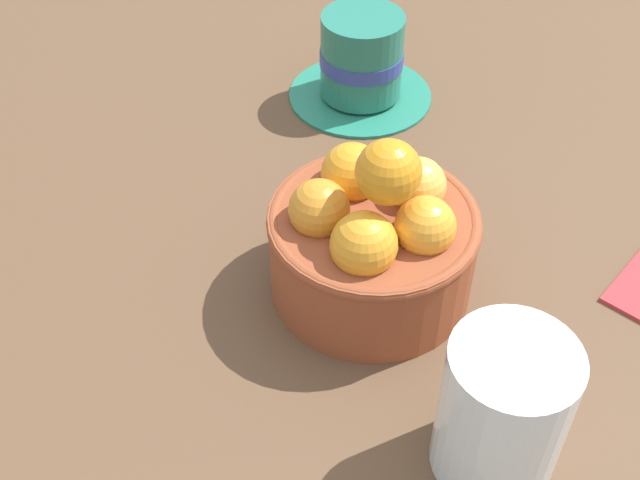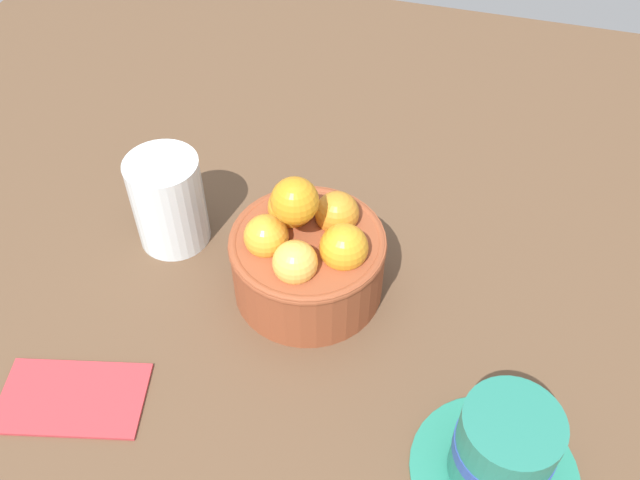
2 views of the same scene
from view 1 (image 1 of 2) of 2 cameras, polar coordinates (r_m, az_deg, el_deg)
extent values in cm
cube|color=brown|center=(60.37, 3.44, -4.71)|extent=(123.54, 116.89, 4.77)
cylinder|color=brown|center=(56.13, 3.68, -0.84)|extent=(14.24, 14.24, 6.82)
torus|color=brown|center=(54.04, 3.83, 1.41)|extent=(14.44, 14.44, 1.00)
sphere|color=orange|center=(50.58, 3.11, -0.34)|extent=(4.34, 4.34, 4.34)
sphere|color=orange|center=(52.12, 7.42, 0.94)|extent=(4.04, 4.04, 4.04)
sphere|color=#F3B049|center=(55.26, 6.67, 4.01)|extent=(3.96, 3.96, 3.96)
sphere|color=orange|center=(55.71, 2.28, 4.71)|extent=(4.35, 4.35, 4.35)
sphere|color=orange|center=(52.89, -0.06, 2.17)|extent=(4.11, 4.11, 4.11)
sphere|color=orange|center=(50.21, 4.82, 4.79)|extent=(4.22, 4.22, 4.22)
cylinder|color=#247A62|center=(76.53, 2.85, 10.26)|extent=(13.24, 13.24, 0.60)
cylinder|color=#237260|center=(74.31, 2.96, 12.88)|extent=(7.41, 7.41, 7.60)
cylinder|color=#2D4299|center=(74.41, 2.96, 12.76)|extent=(7.57, 7.57, 1.37)
cylinder|color=silver|center=(47.00, 12.74, -11.71)|extent=(7.21, 7.21, 9.91)
camera|label=2|loc=(0.79, 31.95, 46.23)|focal=38.26mm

